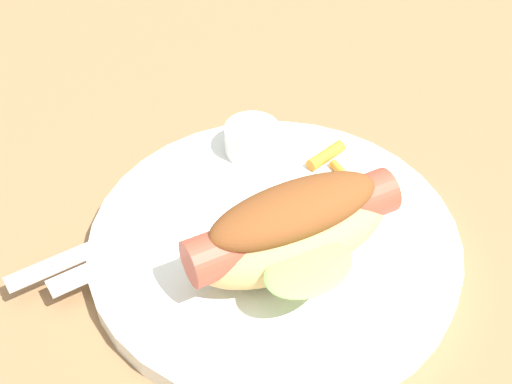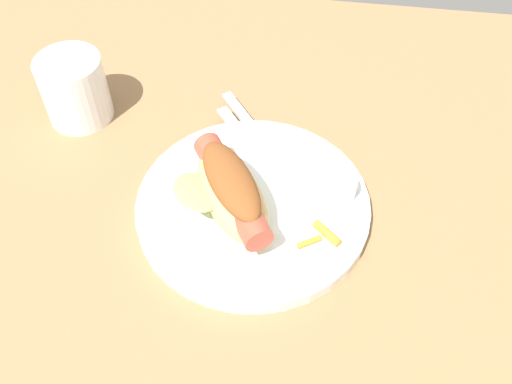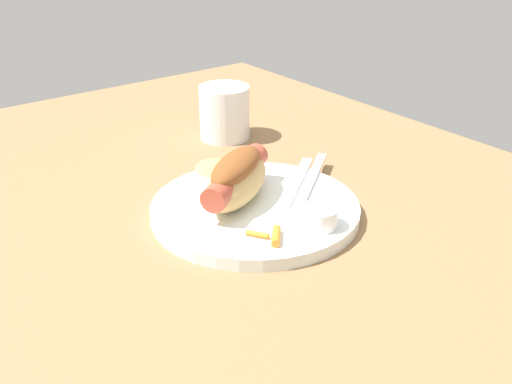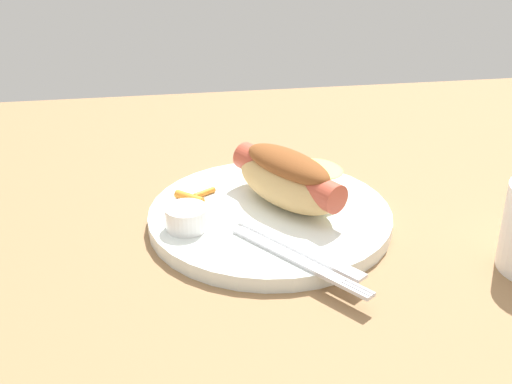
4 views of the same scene
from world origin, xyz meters
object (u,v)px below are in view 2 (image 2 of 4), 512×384
object	(u,v)px
sauce_ramekin	(337,187)
carrot_garnish	(322,236)
knife	(251,147)
plate	(253,206)
drinking_cup	(75,89)
hot_dog	(231,190)
fork	(259,135)

from	to	relation	value
sauce_ramekin	carrot_garnish	distance (cm)	6.40
carrot_garnish	knife	bearing A→B (deg)	128.27
plate	drinking_cup	distance (cm)	27.90
hot_dog	carrot_garnish	bearing A→B (deg)	-135.90
hot_dog	knife	bearing A→B (deg)	-36.29
knife	plate	bearing A→B (deg)	153.19
knife	drinking_cup	world-z (taller)	drinking_cup
hot_dog	sauce_ramekin	size ratio (longest dim) A/B	3.44
hot_dog	sauce_ramekin	bearing A→B (deg)	-103.82
sauce_ramekin	drinking_cup	bearing A→B (deg)	163.21
knife	fork	bearing A→B (deg)	-55.10
knife	drinking_cup	xyz separation A→B (cm)	(-23.15, 4.37, 2.59)
sauce_ramekin	drinking_cup	xyz separation A→B (cm)	(-33.78, 10.19, 1.57)
fork	drinking_cup	world-z (taller)	drinking_cup
plate	hot_dog	world-z (taller)	hot_dog
carrot_garnish	drinking_cup	xyz separation A→B (cm)	(-32.68, 16.45, 2.32)
plate	knife	distance (cm)	8.41
plate	knife	xyz separation A→B (cm)	(-1.49, 8.21, 0.98)
plate	carrot_garnish	size ratio (longest dim) A/B	5.53
fork	carrot_garnish	world-z (taller)	carrot_garnish
hot_dog	knife	xyz separation A→B (cm)	(0.70, 9.56, -3.03)
hot_dog	drinking_cup	world-z (taller)	drinking_cup
fork	carrot_garnish	xyz separation A→B (cm)	(8.85, -14.16, 0.25)
plate	drinking_cup	xyz separation A→B (cm)	(-24.65, 12.58, 3.57)
plate	fork	xyz separation A→B (cm)	(-0.82, 10.30, 1.00)
plate	sauce_ramekin	distance (cm)	9.65
drinking_cup	hot_dog	bearing A→B (deg)	-31.82
fork	knife	size ratio (longest dim) A/B	0.91
carrot_garnish	drinking_cup	bearing A→B (deg)	153.29
fork	drinking_cup	xyz separation A→B (cm)	(-23.83, 2.28, 2.57)
knife	drinking_cup	bearing A→B (deg)	42.19
fork	hot_dog	bearing A→B (deg)	136.21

